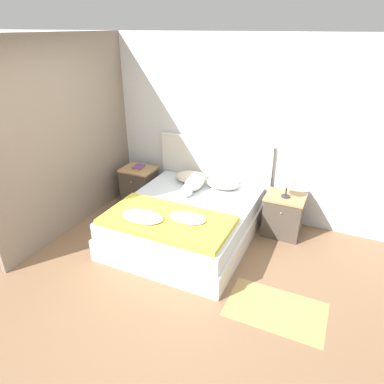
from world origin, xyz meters
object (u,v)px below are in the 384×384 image
(book_stack, at_px, (138,167))
(nightstand_right, at_px, (283,215))
(pillow_left, at_px, (191,177))
(dog, at_px, (193,184))
(bed, at_px, (186,222))
(table_lamp, at_px, (288,179))
(nightstand_left, at_px, (139,185))
(pillow_right, at_px, (223,183))

(book_stack, bearing_deg, nightstand_right, -0.28)
(nightstand_right, xyz_separation_m, pillow_left, (-1.41, 0.06, 0.28))
(nightstand_right, distance_m, pillow_left, 1.44)
(nightstand_right, relative_size, dog, 0.88)
(bed, height_order, table_lamp, table_lamp)
(dog, bearing_deg, nightstand_left, 168.85)
(nightstand_right, height_order, pillow_left, pillow_left)
(nightstand_right, relative_size, table_lamp, 1.71)
(nightstand_right, bearing_deg, pillow_right, 176.13)
(table_lamp, bearing_deg, pillow_right, 174.70)
(bed, xyz_separation_m, book_stack, (-1.16, 0.66, 0.35))
(nightstand_right, distance_m, table_lamp, 0.54)
(bed, height_order, nightstand_right, nightstand_right)
(book_stack, xyz_separation_m, table_lamp, (2.32, -0.03, 0.23))
(pillow_right, distance_m, book_stack, 1.41)
(table_lamp, bearing_deg, pillow_left, 176.60)
(pillow_right, relative_size, dog, 0.74)
(pillow_right, xyz_separation_m, table_lamp, (0.90, -0.08, 0.26))
(dog, height_order, table_lamp, table_lamp)
(nightstand_right, bearing_deg, dog, -170.51)
(dog, bearing_deg, bed, -77.90)
(book_stack, bearing_deg, table_lamp, -0.84)
(bed, xyz_separation_m, table_lamp, (1.16, 0.63, 0.58))
(nightstand_left, distance_m, book_stack, 0.31)
(nightstand_left, bearing_deg, book_stack, 95.79)
(nightstand_right, distance_m, book_stack, 2.34)
(table_lamp, bearing_deg, nightstand_right, 90.00)
(table_lamp, bearing_deg, dog, -171.52)
(pillow_right, xyz_separation_m, book_stack, (-1.41, -0.05, 0.03))
(nightstand_right, height_order, pillow_right, pillow_right)
(book_stack, bearing_deg, bed, -29.78)
(pillow_right, bearing_deg, bed, -109.63)
(nightstand_left, distance_m, table_lamp, 2.38)
(nightstand_left, distance_m, nightstand_right, 2.31)
(book_stack, relative_size, table_lamp, 0.62)
(pillow_right, bearing_deg, dog, -142.23)
(nightstand_left, height_order, nightstand_right, same)
(dog, bearing_deg, nightstand_right, 9.49)
(book_stack, bearing_deg, pillow_left, 3.16)
(nightstand_right, bearing_deg, table_lamp, -90.00)
(bed, bearing_deg, pillow_right, 70.37)
(pillow_right, bearing_deg, nightstand_right, -3.87)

